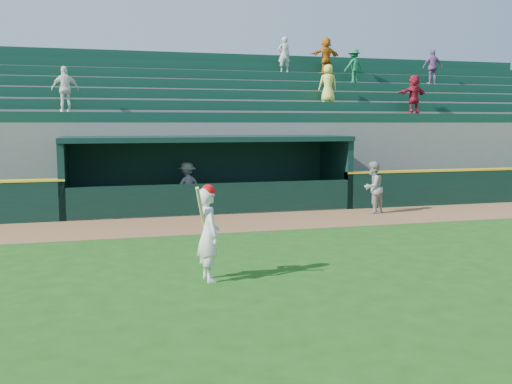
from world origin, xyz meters
TOP-DOWN VIEW (x-y plane):
  - ground at (0.00, 0.00)m, footprint 120.00×120.00m
  - warning_track at (0.00, 4.90)m, footprint 40.00×3.00m
  - dugout_player_front at (4.94, 5.46)m, footprint 1.03×0.96m
  - dugout_player_inside at (-0.70, 7.81)m, footprint 1.18×0.93m
  - dugout at (0.00, 8.00)m, footprint 9.40×2.80m
  - stands at (0.01, 12.57)m, footprint 34.50×6.32m
  - batter_at_plate at (-1.60, -0.94)m, footprint 0.56×0.80m

SIDE VIEW (x-z plane):
  - ground at x=0.00m, z-range 0.00..0.00m
  - warning_track at x=0.00m, z-range 0.00..0.01m
  - dugout_player_inside at x=-0.70m, z-range 0.00..1.60m
  - dugout_player_front at x=4.94m, z-range 0.00..1.68m
  - batter_at_plate at x=-1.60m, z-range 0.00..1.80m
  - dugout at x=0.00m, z-range 0.13..2.59m
  - stands at x=0.01m, z-range -0.93..5.71m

